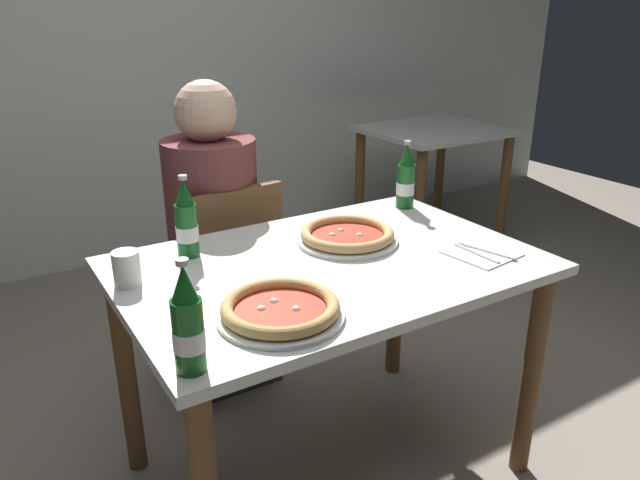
% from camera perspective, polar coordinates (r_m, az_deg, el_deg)
% --- Properties ---
extents(ground_plane, '(8.00, 8.00, 0.00)m').
position_cam_1_polar(ground_plane, '(2.17, 0.74, -20.54)').
color(ground_plane, gray).
extents(back_wall_tiled, '(7.00, 0.10, 2.60)m').
position_cam_1_polar(back_wall_tiled, '(3.67, -18.92, 17.99)').
color(back_wall_tiled, silver).
rests_on(back_wall_tiled, ground_plane).
extents(dining_table_main, '(1.20, 0.80, 0.75)m').
position_cam_1_polar(dining_table_main, '(1.81, 0.84, -5.35)').
color(dining_table_main, silver).
rests_on(dining_table_main, ground_plane).
extents(chair_behind_table, '(0.45, 0.45, 0.85)m').
position_cam_1_polar(chair_behind_table, '(2.33, -9.07, -3.42)').
color(chair_behind_table, brown).
rests_on(chair_behind_table, ground_plane).
extents(diner_seated, '(0.34, 0.34, 1.21)m').
position_cam_1_polar(diner_seated, '(2.33, -9.90, -0.74)').
color(diner_seated, '#2D3342').
rests_on(diner_seated, ground_plane).
extents(dining_table_background, '(0.80, 0.70, 0.75)m').
position_cam_1_polar(dining_table_background, '(3.82, 10.61, 8.05)').
color(dining_table_background, silver).
rests_on(dining_table_background, ground_plane).
extents(pizza_margherita_near, '(0.31, 0.31, 0.04)m').
position_cam_1_polar(pizza_margherita_near, '(1.45, -3.77, -6.57)').
color(pizza_margherita_near, white).
rests_on(pizza_margherita_near, dining_table_main).
extents(pizza_marinara_far, '(0.32, 0.32, 0.04)m').
position_cam_1_polar(pizza_marinara_far, '(1.90, 2.59, 0.43)').
color(pizza_marinara_far, white).
rests_on(pizza_marinara_far, dining_table_main).
extents(beer_bottle_left, '(0.07, 0.07, 0.25)m').
position_cam_1_polar(beer_bottle_left, '(1.80, -12.50, 1.59)').
color(beer_bottle_left, '#14591E').
rests_on(beer_bottle_left, dining_table_main).
extents(beer_bottle_center, '(0.07, 0.07, 0.25)m').
position_cam_1_polar(beer_bottle_center, '(1.24, -12.39, -7.87)').
color(beer_bottle_center, '#14591E').
rests_on(beer_bottle_center, dining_table_main).
extents(beer_bottle_right, '(0.07, 0.07, 0.25)m').
position_cam_1_polar(beer_bottle_right, '(2.22, 8.10, 5.65)').
color(beer_bottle_right, '#14591E').
rests_on(beer_bottle_right, dining_table_main).
extents(napkin_with_cutlery, '(0.20, 0.20, 0.01)m').
position_cam_1_polar(napkin_with_cutlery, '(1.87, 15.02, -1.19)').
color(napkin_with_cutlery, white).
rests_on(napkin_with_cutlery, dining_table_main).
extents(paper_cup, '(0.07, 0.07, 0.09)m').
position_cam_1_polar(paper_cup, '(1.67, -17.80, -2.57)').
color(paper_cup, white).
rests_on(paper_cup, dining_table_main).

